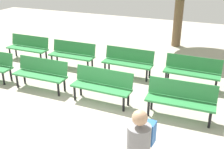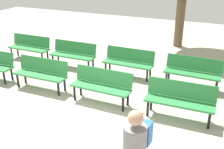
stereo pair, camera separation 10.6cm
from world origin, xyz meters
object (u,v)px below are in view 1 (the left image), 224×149
Objects in this scene: bench_r0_c1 at (41,72)px; bench_r1_c2 at (128,61)px; bench_r1_c0 at (28,46)px; bench_r1_c1 at (72,53)px; bench_r0_c3 at (181,98)px; bench_r1_c3 at (192,70)px; bench_r0_c2 at (102,84)px.

bench_r1_c2 is at bearing 42.59° from bench_r0_c1.
bench_r1_c0 is at bearing 135.55° from bench_r0_c1.
bench_r1_c1 is (-0.01, 1.79, 0.00)m from bench_r0_c1.
bench_r1_c3 is at bearing 88.16° from bench_r0_c3.
bench_r0_c1 is 0.99× the size of bench_r1_c3.
bench_r1_c0 is 1.00× the size of bench_r1_c2.
bench_r0_c2 is at bearing 179.68° from bench_r0_c3.
bench_r1_c0 is at bearing -179.27° from bench_r1_c2.
bench_r1_c0 is 5.88m from bench_r1_c3.
bench_r0_c3 is at bearing -89.43° from bench_r1_c3.
bench_r1_c0 is (-3.85, 1.90, 0.00)m from bench_r0_c2.
bench_r0_c3 is at bearing -17.30° from bench_r1_c0.
bench_r0_c1 and bench_r1_c3 have the same top height.
bench_r1_c2 is (1.98, 1.84, 0.00)m from bench_r0_c1.
bench_r0_c3 is 1.00× the size of bench_r1_c2.
bench_r1_c3 is (0.02, 1.84, 0.00)m from bench_r0_c3.
bench_r1_c3 is (3.98, 0.03, 0.00)m from bench_r1_c1.
bench_r1_c1 and bench_r1_c2 have the same top height.
bench_r1_c3 is (3.97, 1.82, 0.00)m from bench_r0_c1.
bench_r1_c2 is (-1.96, 1.86, 0.00)m from bench_r0_c3.
bench_r0_c3 is (2.01, 0.03, 0.00)m from bench_r0_c2.
bench_r0_c3 is 6.15m from bench_r1_c0.
bench_r1_c2 is at bearing 0.25° from bench_r1_c0.
bench_r1_c2 is (1.99, 0.05, 0.00)m from bench_r1_c1.
bench_r1_c0 is (-1.91, 1.86, 0.00)m from bench_r0_c1.
bench_r1_c1 is at bearing 154.27° from bench_r0_c3.
bench_r0_c1 is at bearing -136.19° from bench_r1_c2.
bench_r0_c1 is 1.00× the size of bench_r0_c3.
bench_r1_c0 and bench_r1_c2 have the same top height.
bench_r0_c2 is 2.68m from bench_r1_c1.
bench_r0_c3 is 4.35m from bench_r1_c1.
bench_r1_c3 is at bearing 0.60° from bench_r1_c1.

